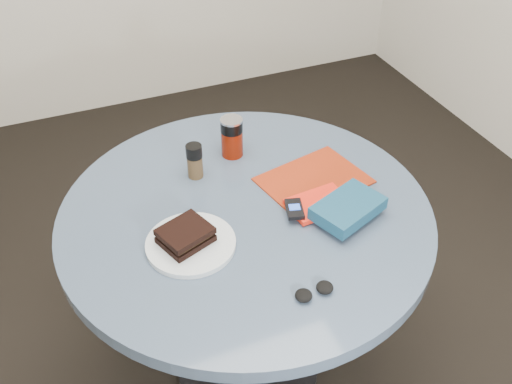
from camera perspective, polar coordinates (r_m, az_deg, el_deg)
name	(u,v)px	position (r m, az deg, el deg)	size (l,w,h in m)	color
ground	(248,371)	(2.09, -0.80, -17.44)	(4.00, 4.00, 0.00)	black
table	(246,252)	(1.64, -0.98, -6.05)	(1.00, 1.00, 0.75)	black
plate	(191,244)	(1.43, -6.54, -5.17)	(0.22, 0.22, 0.01)	silver
sandwich	(185,235)	(1.41, -7.08, -4.31)	(0.15, 0.13, 0.04)	black
soda_can	(232,137)	(1.69, -2.43, 5.51)	(0.07, 0.07, 0.12)	maroon
pepper_grinder	(195,161)	(1.62, -6.15, 3.12)	(0.05, 0.05, 0.10)	#43311C
magazine	(314,180)	(1.63, 5.79, 1.16)	(0.29, 0.21, 0.01)	maroon
red_book	(318,204)	(1.53, 6.25, -1.15)	(0.16, 0.11, 0.01)	red
novel	(348,208)	(1.49, 9.19, -1.60)	(0.18, 0.12, 0.04)	navy
mp3_player	(294,209)	(1.49, 3.86, -1.71)	(0.06, 0.08, 0.01)	black
headphones	(314,291)	(1.31, 5.84, -9.87)	(0.10, 0.05, 0.02)	black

